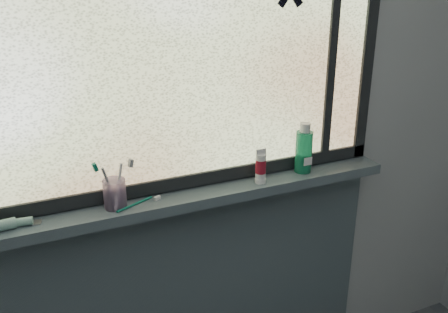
% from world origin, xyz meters
% --- Properties ---
extents(wall_back, '(3.00, 0.01, 2.50)m').
position_xyz_m(wall_back, '(0.00, 1.30, 1.25)').
color(wall_back, '#9EA3A8').
rests_on(wall_back, ground).
extents(windowsill, '(1.62, 0.14, 0.04)m').
position_xyz_m(windowsill, '(0.00, 1.23, 1.00)').
color(windowsill, '#435159').
rests_on(windowsill, wall_back).
extents(sill_apron, '(1.62, 0.02, 0.98)m').
position_xyz_m(sill_apron, '(0.00, 1.29, 0.49)').
color(sill_apron, '#435159').
rests_on(sill_apron, floor).
extents(window_pane, '(1.50, 0.01, 1.00)m').
position_xyz_m(window_pane, '(0.00, 1.28, 1.53)').
color(window_pane, silver).
rests_on(window_pane, wall_back).
extents(frame_bottom, '(1.60, 0.03, 0.05)m').
position_xyz_m(frame_bottom, '(0.00, 1.28, 1.05)').
color(frame_bottom, black).
rests_on(frame_bottom, windowsill).
extents(frame_right, '(0.05, 0.03, 1.10)m').
position_xyz_m(frame_right, '(0.78, 1.28, 1.53)').
color(frame_right, black).
rests_on(frame_right, wall_back).
extents(frame_mullion, '(0.03, 0.03, 1.00)m').
position_xyz_m(frame_mullion, '(0.60, 1.28, 1.53)').
color(frame_mullion, black).
rests_on(frame_mullion, wall_back).
extents(toothpaste_tube, '(0.20, 0.04, 0.04)m').
position_xyz_m(toothpaste_tube, '(-0.62, 1.22, 1.04)').
color(toothpaste_tube, silver).
rests_on(toothpaste_tube, windowsill).
extents(toothbrush_cup, '(0.09, 0.09, 0.10)m').
position_xyz_m(toothbrush_cup, '(-0.29, 1.23, 1.07)').
color(toothbrush_cup, '#C19DCF').
rests_on(toothbrush_cup, windowsill).
extents(toothbrush_lying, '(0.18, 0.09, 0.01)m').
position_xyz_m(toothbrush_lying, '(-0.22, 1.22, 1.03)').
color(toothbrush_lying, '#0B6651').
rests_on(toothbrush_lying, windowsill).
extents(mouthwash_bottle, '(0.07, 0.07, 0.17)m').
position_xyz_m(mouthwash_bottle, '(0.47, 1.23, 1.12)').
color(mouthwash_bottle, '#1E9C69').
rests_on(mouthwash_bottle, windowsill).
extents(cream_tube, '(0.05, 0.05, 0.10)m').
position_xyz_m(cream_tube, '(0.27, 1.21, 1.09)').
color(cream_tube, silver).
rests_on(cream_tube, windowsill).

